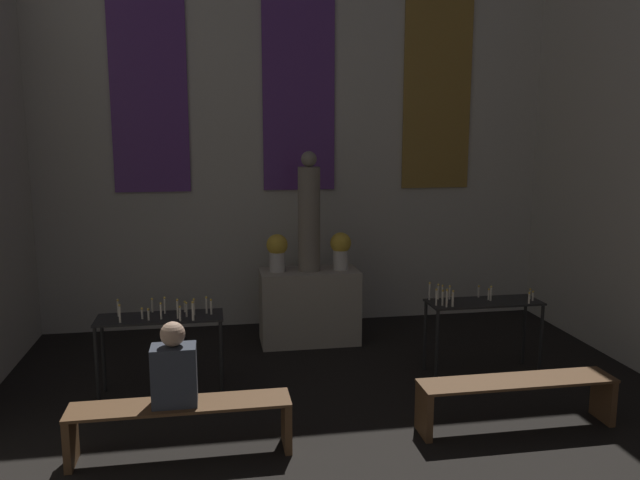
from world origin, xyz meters
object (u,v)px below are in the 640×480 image
pew_back_left (181,418)px  person_seated (174,369)px  statue (309,215)px  pew_back_right (517,393)px  flower_vase_right (341,248)px  candle_rack_left (161,327)px  candle_rack_right (482,311)px  altar (309,306)px  flower_vase_left (277,250)px

pew_back_left → person_seated: bearing=180.0°
statue → pew_back_right: statue is taller
flower_vase_right → candle_rack_left: flower_vase_right is taller
flower_vase_right → statue: bearing=180.0°
pew_back_right → candle_rack_right: bearing=79.8°
pew_back_left → pew_back_right: (2.96, 0.00, 0.00)m
altar → pew_back_left: 3.05m
flower_vase_right → candle_rack_left: (-2.13, -1.37, -0.49)m
pew_back_left → flower_vase_left: bearing=67.9°
candle_rack_left → person_seated: person_seated is taller
pew_back_left → pew_back_right: size_ratio=1.00×
altar → candle_rack_left: 2.21m
candle_rack_right → statue: bearing=141.5°
statue → pew_back_right: 3.31m
flower_vase_right → pew_back_right: flower_vase_right is taller
statue → pew_back_left: bearing=-119.1°
pew_back_left → person_seated: 0.43m
flower_vase_right → candle_rack_right: 1.96m
flower_vase_right → pew_back_right: size_ratio=0.26×
statue → flower_vase_left: (-0.40, 0.00, -0.43)m
pew_back_right → flower_vase_right: bearing=112.1°
statue → flower_vase_right: size_ratio=3.16×
candle_rack_right → pew_back_left: size_ratio=0.70×
candle_rack_left → person_seated: (0.20, -1.29, 0.05)m
altar → pew_back_left: altar is taller
person_seated → altar: bearing=60.2°
flower_vase_left → flower_vase_right: same height
flower_vase_left → flower_vase_right: 0.81m
flower_vase_right → candle_rack_right: bearing=-46.1°
altar → pew_back_left: bearing=-119.1°
candle_rack_left → pew_back_left: (0.24, -1.29, -0.39)m
altar → flower_vase_right: flower_vase_right is taller
flower_vase_left → candle_rack_right: size_ratio=0.38×
pew_back_right → person_seated: 3.03m
pew_back_left → statue: bearing=60.9°
pew_back_left → flower_vase_right: bearing=54.7°
altar → person_seated: bearing=-119.8°
candle_rack_right → pew_back_left: bearing=-158.0°
candle_rack_left → candle_rack_right: 3.44m
pew_back_right → person_seated: size_ratio=2.59×
pew_back_left → pew_back_right: bearing=0.0°
candle_rack_left → pew_back_left: bearing=-79.4°
altar → flower_vase_left: flower_vase_left is taller
statue → candle_rack_left: 2.39m
flower_vase_left → candle_rack_right: 2.57m
candle_rack_left → flower_vase_left: bearing=46.0°
flower_vase_left → candle_rack_left: (-1.32, -1.37, -0.49)m
altar → person_seated: person_seated is taller
pew_back_left → person_seated: person_seated is taller
flower_vase_left → candle_rack_left: bearing=-134.0°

